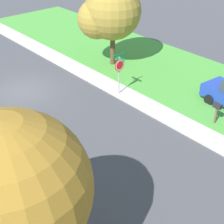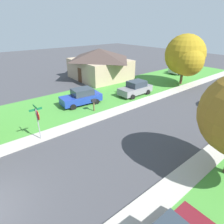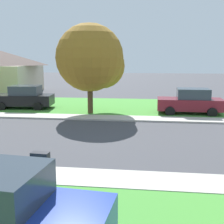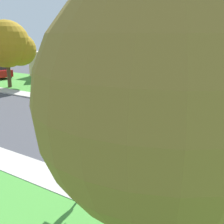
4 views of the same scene
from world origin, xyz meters
name	(u,v)px [view 4 (image 4 of 4)]	position (x,y,z in m)	size (l,w,h in m)	color
sidewalk_east	(86,104)	(4.70, 12.00, 0.05)	(1.40, 56.00, 0.10)	#B7B2A8
lawn_east	(121,94)	(9.40, 12.00, 0.04)	(8.00, 56.00, 0.08)	#479338
stop_sign_far_corner	(88,135)	(-4.39, 4.44, 1.89)	(0.92, 0.92, 2.77)	#9E9EA3
car_maroon_behind_trees	(194,101)	(6.80, 4.73, 0.87)	(2.10, 4.33, 1.76)	maroon
car_black_far_down_street	(63,82)	(7.41, 16.76, 0.87)	(2.33, 4.44, 1.76)	black
tree_sidewalk_near	(106,53)	(6.28, 11.29, 3.65)	(4.81, 4.48, 6.03)	#4C3823
tree_corner_large	(10,45)	(6.33, 22.33, 3.98)	(4.69, 4.36, 6.31)	#4C3823
tree_sidewalk_far	(178,107)	(-6.98, 0.49, 3.88)	(4.31, 4.01, 6.03)	#4C3823
house_right_setback	(74,56)	(16.59, 23.48, 2.38)	(9.50, 8.38, 4.60)	beige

